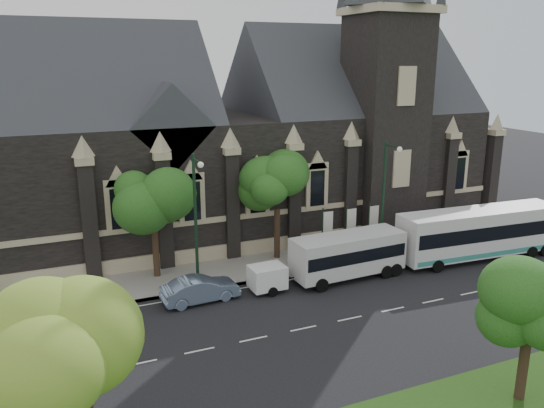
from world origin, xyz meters
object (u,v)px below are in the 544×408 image
shuttle_bus (348,253)px  car_far_red (67,314)px  tour_coach (480,232)px  box_trailer (267,277)px  tree_park_near (87,340)px  sedan (200,289)px  tree_walk_left (155,196)px  tree_walk_right (279,183)px  banner_flag_left (326,229)px  street_lamp_mid (196,216)px  tree_park_east (531,300)px  street_lamp_near (385,194)px  banner_flag_right (372,223)px  banner_flag_center (349,226)px

shuttle_bus → car_far_red: shuttle_bus is taller
tour_coach → box_trailer: bearing=-178.9°
tree_park_near → sedan: (7.47, 14.46, -5.62)m
car_far_red → tree_walk_left: bearing=-44.1°
tree_walk_right → banner_flag_left: 4.92m
street_lamp_mid → shuttle_bus: size_ratio=1.12×
box_trailer → sedan: box_trailer is taller
banner_flag_left → sedan: banner_flag_left is taller
tree_park_east → sedan: 18.70m
tree_park_near → tour_coach: 32.05m
tree_park_near → banner_flag_left: (18.06, 17.77, -4.03)m
banner_flag_left → box_trailer: bearing=-149.9°
box_trailer → car_far_red: 12.16m
street_lamp_mid → street_lamp_near: bearing=0.0°
street_lamp_near → banner_flag_left: bearing=152.8°
street_lamp_mid → sedan: size_ratio=1.87×
street_lamp_mid → box_trailer: size_ratio=2.75×
tree_walk_left → tour_coach: size_ratio=0.58×
street_lamp_near → box_trailer: (-9.93, -1.69, -4.13)m
tree_park_near → tree_park_east: (17.95, -0.55, -1.80)m
tree_walk_right → tree_walk_left: tree_walk_right is taller
banner_flag_left → box_trailer: banner_flag_left is taller
banner_flag_right → tour_coach: (6.68, -4.28, -0.33)m
tree_park_near → tree_park_east: tree_park_near is taller
shuttle_bus → car_far_red: 18.14m
tree_park_east → banner_flag_left: tree_park_east is taller
shuttle_bus → sedan: (-10.32, 0.34, -0.97)m
street_lamp_mid → car_far_red: street_lamp_mid is taller
tree_walk_left → street_lamp_near: size_ratio=0.85×
tour_coach → street_lamp_mid: bearing=177.0°
banner_flag_center → tour_coach: banner_flag_center is taller
car_far_red → shuttle_bus: bearing=-83.5°
car_far_red → tree_park_east: bearing=-121.7°
banner_flag_right → tree_park_east: bearing=-102.6°
street_lamp_near → street_lamp_mid: (-14.00, 0.00, 0.00)m
banner_flag_right → tour_coach: bearing=-32.6°
street_lamp_near → car_far_red: size_ratio=2.41×
tree_walk_left → banner_flag_left: size_ratio=1.91×
street_lamp_near → banner_flag_center: street_lamp_near is taller
sedan → banner_flag_center: bearing=-78.7°
street_lamp_mid → box_trailer: bearing=-22.6°
tree_walk_right → banner_flag_center: 6.36m
tree_park_east → street_lamp_mid: street_lamp_mid is taller
street_lamp_near → sedan: size_ratio=1.87×
shuttle_bus → sedan: 10.37m
street_lamp_near → banner_flag_left: (-3.71, 1.91, -2.73)m
street_lamp_mid → tour_coach: street_lamp_mid is taller
tree_walk_left → street_lamp_mid: (1.80, -3.61, -0.62)m
tour_coach → box_trailer: tour_coach is taller
tree_park_east → box_trailer: bearing=112.5°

